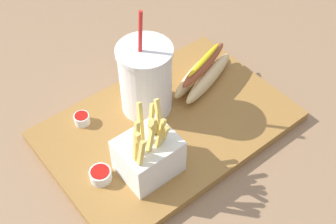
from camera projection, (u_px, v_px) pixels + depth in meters
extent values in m
cube|color=#8C6B4C|center=(168.00, 132.00, 0.87)|extent=(2.40, 2.40, 0.02)
cube|color=olive|center=(168.00, 126.00, 0.86)|extent=(0.47, 0.31, 0.02)
cylinder|color=white|center=(146.00, 81.00, 0.83)|extent=(0.10, 0.10, 0.14)
cylinder|color=white|center=(144.00, 51.00, 0.78)|extent=(0.10, 0.10, 0.01)
cylinder|color=red|center=(140.00, 33.00, 0.74)|extent=(0.01, 0.01, 0.09)
cube|color=white|center=(148.00, 156.00, 0.75)|extent=(0.10, 0.08, 0.08)
cube|color=#E5C660|center=(141.00, 126.00, 0.71)|extent=(0.03, 0.04, 0.08)
cube|color=#E5C660|center=(136.00, 145.00, 0.68)|extent=(0.02, 0.02, 0.09)
cube|color=#E5C660|center=(164.00, 136.00, 0.71)|extent=(0.01, 0.02, 0.06)
cube|color=#E5C660|center=(153.00, 130.00, 0.71)|extent=(0.04, 0.04, 0.08)
cube|color=#E5C660|center=(159.00, 133.00, 0.73)|extent=(0.02, 0.03, 0.06)
cube|color=#E5C660|center=(151.00, 120.00, 0.73)|extent=(0.03, 0.02, 0.06)
cube|color=#E5C660|center=(139.00, 146.00, 0.69)|extent=(0.02, 0.02, 0.09)
cube|color=#E5C660|center=(160.00, 136.00, 0.71)|extent=(0.03, 0.02, 0.06)
cube|color=#E5C660|center=(140.00, 158.00, 0.68)|extent=(0.02, 0.01, 0.08)
cube|color=#E5C660|center=(159.00, 121.00, 0.72)|extent=(0.02, 0.04, 0.07)
cube|color=#E5C660|center=(151.00, 139.00, 0.70)|extent=(0.03, 0.02, 0.07)
ellipsoid|color=#E5C689|center=(197.00, 73.00, 0.92)|extent=(0.17, 0.08, 0.04)
ellipsoid|color=#E5C689|center=(209.00, 78.00, 0.91)|extent=(0.17, 0.08, 0.04)
ellipsoid|color=#994728|center=(204.00, 64.00, 0.89)|extent=(0.16, 0.07, 0.02)
ellipsoid|color=gold|center=(204.00, 59.00, 0.88)|extent=(0.12, 0.05, 0.01)
cylinder|color=white|center=(101.00, 175.00, 0.76)|extent=(0.04, 0.04, 0.02)
cylinder|color=#B2140F|center=(100.00, 172.00, 0.75)|extent=(0.03, 0.03, 0.01)
cylinder|color=white|center=(82.00, 119.00, 0.84)|extent=(0.03, 0.03, 0.02)
cylinder|color=#B2140F|center=(81.00, 116.00, 0.84)|extent=(0.03, 0.03, 0.01)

